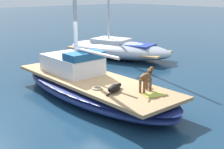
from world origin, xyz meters
name	(u,v)px	position (x,y,z in m)	size (l,w,h in m)	color
ground_plane	(93,97)	(0.00, 0.00, 0.00)	(120.00, 120.00, 0.00)	navy
sailboat_main	(92,88)	(0.00, 0.00, 0.34)	(2.60, 7.27, 0.66)	navy
cabin_house	(73,63)	(0.01, 1.12, 1.01)	(1.43, 2.24, 0.84)	silver
dog_brown	(146,77)	(0.38, -2.08, 1.08)	(0.93, 0.32, 0.70)	brown
dog_black	(114,88)	(-0.34, -1.49, 0.77)	(0.91, 0.48, 0.22)	black
deck_winch	(147,84)	(0.70, -1.83, 0.76)	(0.16, 0.16, 0.21)	#B7B7BC
coiled_rope	(97,88)	(-0.58, -0.99, 0.68)	(0.32, 0.32, 0.04)	beige
deck_towel	(154,95)	(0.25, -2.49, 0.68)	(0.56, 0.36, 0.03)	#D8D14C
moored_boat_starboard_side	(118,48)	(5.06, 4.20, 0.51)	(4.15, 6.55, 6.99)	#B2B7C1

